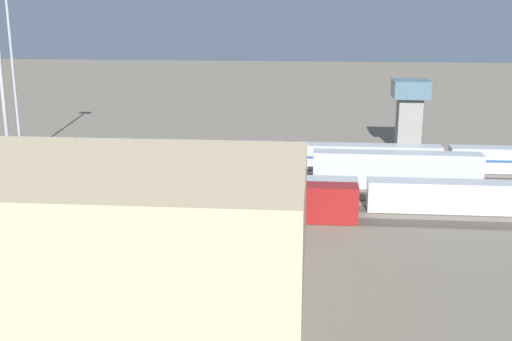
% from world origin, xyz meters
% --- Properties ---
extents(ground_plane, '(400.00, 400.00, 0.00)m').
position_xyz_m(ground_plane, '(0.00, 0.00, 0.00)').
color(ground_plane, '#756B5B').
extents(track_bed_0, '(140.00, 2.80, 0.12)m').
position_xyz_m(track_bed_0, '(0.00, -12.50, 0.06)').
color(track_bed_0, '#3D3833').
rests_on(track_bed_0, ground_plane).
extents(track_bed_1, '(140.00, 2.80, 0.12)m').
position_xyz_m(track_bed_1, '(0.00, -7.50, 0.06)').
color(track_bed_1, '#3D3833').
rests_on(track_bed_1, ground_plane).
extents(track_bed_2, '(140.00, 2.80, 0.12)m').
position_xyz_m(track_bed_2, '(0.00, -2.50, 0.06)').
color(track_bed_2, '#3D3833').
rests_on(track_bed_2, ground_plane).
extents(track_bed_3, '(140.00, 2.80, 0.12)m').
position_xyz_m(track_bed_3, '(0.00, 2.50, 0.06)').
color(track_bed_3, '#3D3833').
rests_on(track_bed_3, ground_plane).
extents(track_bed_4, '(140.00, 2.80, 0.12)m').
position_xyz_m(track_bed_4, '(0.00, 7.50, 0.06)').
color(track_bed_4, '#4C443D').
rests_on(track_bed_4, ground_plane).
extents(track_bed_5, '(140.00, 2.80, 0.12)m').
position_xyz_m(track_bed_5, '(0.00, 12.50, 0.06)').
color(track_bed_5, '#4C443D').
rests_on(track_bed_5, ground_plane).
extents(train_on_track_2, '(95.60, 3.00, 5.00)m').
position_xyz_m(train_on_track_2, '(10.13, -2.50, 2.62)').
color(train_on_track_2, '#B7BABF').
rests_on(train_on_track_2, ground_plane).
extents(train_on_track_4, '(66.40, 3.00, 4.40)m').
position_xyz_m(train_on_track_4, '(-31.33, 7.50, 2.11)').
color(train_on_track_4, maroon).
rests_on(train_on_track_4, ground_plane).
extents(train_on_track_5, '(66.40, 3.06, 4.40)m').
position_xyz_m(train_on_track_5, '(12.96, 12.50, 2.09)').
color(train_on_track_5, maroon).
rests_on(train_on_track_5, ground_plane).
extents(train_on_track_0, '(119.80, 3.06, 3.80)m').
position_xyz_m(train_on_track_0, '(1.51, -12.50, 2.02)').
color(train_on_track_0, '#B7BABF').
rests_on(train_on_track_0, ground_plane).
extents(light_mast_0, '(2.80, 0.70, 29.14)m').
position_xyz_m(light_mast_0, '(33.63, -14.74, 18.38)').
color(light_mast_0, '#9EA0A5').
rests_on(light_mast_0, ground_plane).
extents(maintenance_shed, '(48.08, 21.90, 11.49)m').
position_xyz_m(maintenance_shed, '(10.07, 32.35, 5.75)').
color(maintenance_shed, tan).
rests_on(maintenance_shed, ground_plane).
extents(control_tower, '(6.00, 6.00, 12.39)m').
position_xyz_m(control_tower, '(-30.93, -25.87, 7.29)').
color(control_tower, gray).
rests_on(control_tower, ground_plane).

